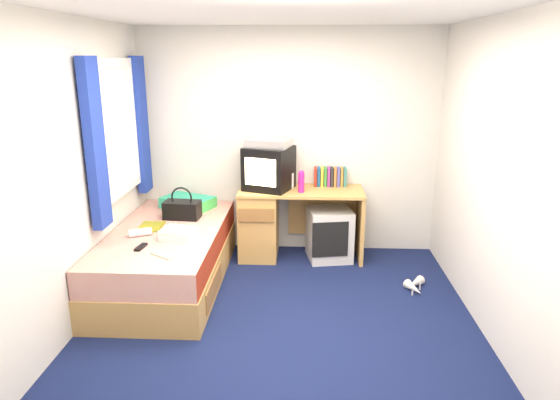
# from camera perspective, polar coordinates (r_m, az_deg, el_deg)

# --- Properties ---
(ground) EXTENTS (3.40, 3.40, 0.00)m
(ground) POSITION_cam_1_polar(r_m,az_deg,el_deg) (4.20, 0.03, -13.83)
(ground) COLOR #0C1438
(ground) RESTS_ON ground
(room_shell) EXTENTS (3.40, 3.40, 3.40)m
(room_shell) POSITION_cam_1_polar(r_m,az_deg,el_deg) (3.69, 0.03, 6.08)
(room_shell) COLOR white
(room_shell) RESTS_ON ground
(bed) EXTENTS (1.01, 2.00, 0.54)m
(bed) POSITION_cam_1_polar(r_m,az_deg,el_deg) (4.87, -12.63, -6.32)
(bed) COLOR tan
(bed) RESTS_ON ground
(pillow) EXTENTS (0.61, 0.51, 0.11)m
(pillow) POSITION_cam_1_polar(r_m,az_deg,el_deg) (5.40, -10.48, -0.26)
(pillow) COLOR #1C8EB7
(pillow) RESTS_ON bed
(desk) EXTENTS (1.30, 0.55, 0.75)m
(desk) POSITION_cam_1_polar(r_m,az_deg,el_deg) (5.35, -0.55, -2.29)
(desk) COLOR tan
(desk) RESTS_ON ground
(storage_cube) EXTENTS (0.51, 0.51, 0.55)m
(storage_cube) POSITION_cam_1_polar(r_m,az_deg,el_deg) (5.35, 5.65, -3.89)
(storage_cube) COLOR silver
(storage_cube) RESTS_ON ground
(crt_tv) EXTENTS (0.56, 0.55, 0.45)m
(crt_tv) POSITION_cam_1_polar(r_m,az_deg,el_deg) (5.20, -1.29, 3.66)
(crt_tv) COLOR black
(crt_tv) RESTS_ON desk
(vcr) EXTENTS (0.49, 0.41, 0.08)m
(vcr) POSITION_cam_1_polar(r_m,az_deg,el_deg) (5.16, -1.29, 6.55)
(vcr) COLOR #BEBDC0
(vcr) RESTS_ON crt_tv
(book_row) EXTENTS (0.34, 0.13, 0.20)m
(book_row) POSITION_cam_1_polar(r_m,az_deg,el_deg) (5.39, 5.75, 2.66)
(book_row) COLOR maroon
(book_row) RESTS_ON desk
(picture_frame) EXTENTS (0.03, 0.12, 0.14)m
(picture_frame) POSITION_cam_1_polar(r_m,az_deg,el_deg) (5.40, 7.40, 2.32)
(picture_frame) COLOR black
(picture_frame) RESTS_ON desk
(pink_water_bottle) EXTENTS (0.08, 0.08, 0.20)m
(pink_water_bottle) POSITION_cam_1_polar(r_m,az_deg,el_deg) (5.11, 2.44, 2.00)
(pink_water_bottle) COLOR #E6208A
(pink_water_bottle) RESTS_ON desk
(aerosol_can) EXTENTS (0.05, 0.05, 0.17)m
(aerosol_can) POSITION_cam_1_polar(r_m,az_deg,el_deg) (5.25, 1.33, 2.21)
(aerosol_can) COLOR silver
(aerosol_can) RESTS_ON desk
(handbag) EXTENTS (0.36, 0.23, 0.32)m
(handbag) POSITION_cam_1_polar(r_m,az_deg,el_deg) (5.05, -11.12, -1.03)
(handbag) COLOR black
(handbag) RESTS_ON bed
(towel) EXTENTS (0.32, 0.28, 0.09)m
(towel) POSITION_cam_1_polar(r_m,az_deg,el_deg) (4.51, -11.58, -3.79)
(towel) COLOR silver
(towel) RESTS_ON bed
(magazine) EXTENTS (0.21, 0.28, 0.01)m
(magazine) POSITION_cam_1_polar(r_m,az_deg,el_deg) (4.87, -14.54, -2.95)
(magazine) COLOR yellow
(magazine) RESTS_ON bed
(water_bottle) EXTENTS (0.21, 0.15, 0.07)m
(water_bottle) POSITION_cam_1_polar(r_m,az_deg,el_deg) (4.65, -15.70, -3.58)
(water_bottle) COLOR white
(water_bottle) RESTS_ON bed
(colour_swatch_fan) EXTENTS (0.22, 0.17, 0.01)m
(colour_swatch_fan) POSITION_cam_1_polar(r_m,az_deg,el_deg) (4.17, -13.35, -6.17)
(colour_swatch_fan) COLOR yellow
(colour_swatch_fan) RESTS_ON bed
(remote_control) EXTENTS (0.07, 0.17, 0.02)m
(remote_control) POSITION_cam_1_polar(r_m,az_deg,el_deg) (4.37, -15.61, -5.20)
(remote_control) COLOR black
(remote_control) RESTS_ON bed
(window_assembly) EXTENTS (0.11, 1.42, 1.40)m
(window_assembly) POSITION_cam_1_polar(r_m,az_deg,el_deg) (4.90, -17.93, 7.39)
(window_assembly) COLOR silver
(window_assembly) RESTS_ON room_shell
(white_heels) EXTENTS (0.22, 0.34, 0.09)m
(white_heels) POSITION_cam_1_polar(r_m,az_deg,el_deg) (4.87, 15.10, -9.45)
(white_heels) COLOR silver
(white_heels) RESTS_ON ground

